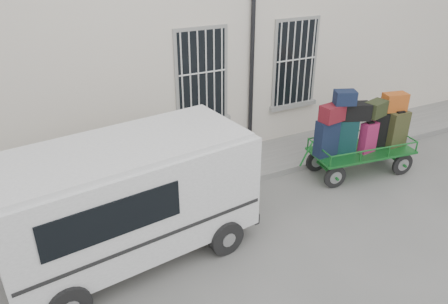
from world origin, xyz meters
TOP-DOWN VIEW (x-y plane):
  - ground at (0.00, 0.00)m, footprint 80.00×80.00m
  - building at (0.00, 5.50)m, footprint 24.00×5.15m
  - sidewalk at (0.00, 2.20)m, footprint 24.00×1.70m
  - luggage_cart at (2.70, 0.65)m, footprint 2.94×1.42m
  - van at (-3.10, 0.12)m, footprint 4.66×2.50m

SIDE VIEW (x-z plane):
  - ground at x=0.00m, z-range 0.00..0.00m
  - sidewalk at x=0.00m, z-range 0.00..0.15m
  - luggage_cart at x=2.70m, z-range 0.00..2.21m
  - van at x=-3.10m, z-range 0.16..2.41m
  - building at x=0.00m, z-range 0.00..6.00m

